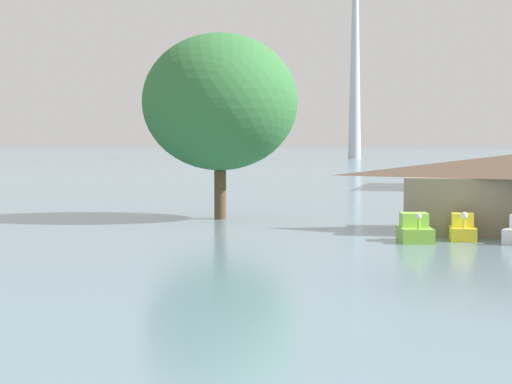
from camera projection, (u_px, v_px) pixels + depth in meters
The scene contains 3 objects.
pedal_boat_lime at pixel (415, 230), 45.96m from camera, with size 2.16×3.11×1.56m.
pedal_boat_yellow at pixel (463, 229), 46.70m from camera, with size 1.49×2.47×1.55m.
shoreline_tree_tall_left at pixel (220, 102), 59.33m from camera, with size 10.40×10.40×12.43m.
Camera 1 is at (6.69, -10.65, 5.03)m, focal length 62.41 mm.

